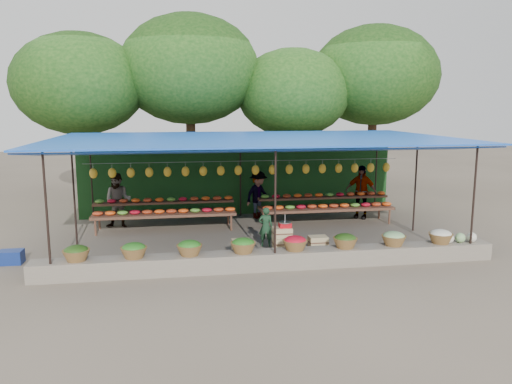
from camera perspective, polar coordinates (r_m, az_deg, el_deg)
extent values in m
plane|color=brown|center=(14.16, -0.20, -5.20)|extent=(60.00, 60.00, 0.00)
cube|color=#6E6558|center=(11.50, 2.02, -7.73)|extent=(10.60, 0.55, 0.40)
cylinder|color=black|center=(11.15, -22.77, -2.69)|extent=(0.05, 0.05, 2.80)
cylinder|color=black|center=(11.05, 2.21, -2.02)|extent=(0.05, 0.05, 2.80)
cylinder|color=black|center=(12.90, 23.60, -1.14)|extent=(0.05, 0.05, 2.80)
cylinder|color=black|center=(13.93, -20.08, -0.15)|extent=(0.05, 0.05, 2.80)
cylinder|color=black|center=(15.37, 17.76, 0.86)|extent=(0.05, 0.05, 2.80)
cylinder|color=black|center=(16.76, -18.30, 1.53)|extent=(0.05, 0.05, 2.80)
cylinder|color=black|center=(16.70, -1.80, 2.00)|extent=(0.05, 0.05, 2.80)
cylinder|color=black|center=(17.97, 13.57, 2.28)|extent=(0.05, 0.05, 2.80)
cube|color=blue|center=(13.70, -0.21, 6.18)|extent=(10.80, 6.60, 0.04)
cube|color=blue|center=(11.75, 1.36, 4.70)|extent=(10.80, 2.19, 0.26)
cube|color=blue|center=(15.69, -1.38, 5.98)|extent=(10.80, 2.19, 0.26)
cylinder|color=#A09FA4|center=(15.15, -1.05, 3.56)|extent=(9.60, 0.01, 0.01)
ellipsoid|color=yellow|center=(15.20, -18.10, 2.04)|extent=(0.23, 0.17, 0.30)
ellipsoid|color=yellow|center=(15.13, -16.11, 2.10)|extent=(0.23, 0.17, 0.30)
ellipsoid|color=yellow|center=(15.07, -14.11, 2.17)|extent=(0.23, 0.17, 0.30)
ellipsoid|color=yellow|center=(15.04, -12.10, 2.23)|extent=(0.23, 0.17, 0.30)
ellipsoid|color=yellow|center=(15.02, -10.09, 2.29)|extent=(0.23, 0.17, 0.30)
ellipsoid|color=yellow|center=(15.02, -8.07, 2.34)|extent=(0.23, 0.17, 0.30)
ellipsoid|color=yellow|center=(15.05, -6.05, 2.40)|extent=(0.23, 0.17, 0.30)
ellipsoid|color=yellow|center=(15.09, -4.04, 2.45)|extent=(0.23, 0.17, 0.30)
ellipsoid|color=yellow|center=(15.14, -2.04, 2.49)|extent=(0.23, 0.17, 0.30)
ellipsoid|color=yellow|center=(15.22, -0.06, 2.54)|extent=(0.23, 0.17, 0.30)
ellipsoid|color=yellow|center=(15.31, 1.89, 2.57)|extent=(0.23, 0.17, 0.30)
ellipsoid|color=yellow|center=(15.43, 3.82, 2.61)|extent=(0.23, 0.17, 0.30)
ellipsoid|color=yellow|center=(15.56, 5.72, 2.64)|extent=(0.23, 0.17, 0.30)
ellipsoid|color=yellow|center=(15.70, 7.59, 2.67)|extent=(0.23, 0.17, 0.30)
ellipsoid|color=yellow|center=(15.86, 9.42, 2.70)|extent=(0.23, 0.17, 0.30)
ellipsoid|color=yellow|center=(16.04, 11.21, 2.72)|extent=(0.23, 0.17, 0.30)
ellipsoid|color=yellow|center=(16.24, 12.97, 2.74)|extent=(0.23, 0.17, 0.30)
ellipsoid|color=yellow|center=(16.44, 14.68, 2.76)|extent=(0.23, 0.17, 0.30)
ellipsoid|color=#264813|center=(11.37, -19.88, -6.33)|extent=(0.52, 0.52, 0.23)
ellipsoid|color=#2A6F1D|center=(11.21, -13.80, -6.25)|extent=(0.52, 0.52, 0.23)
ellipsoid|color=#2A6F1D|center=(11.17, -7.62, -6.09)|extent=(0.52, 0.52, 0.23)
ellipsoid|color=#2A6F1D|center=(11.27, -1.48, -5.87)|extent=(0.52, 0.52, 0.23)
ellipsoid|color=red|center=(11.49, 4.49, -5.59)|extent=(0.52, 0.52, 0.23)
ellipsoid|color=#264813|center=(11.83, 10.16, -5.27)|extent=(0.52, 0.52, 0.23)
ellipsoid|color=#85B772|center=(12.27, 15.47, -4.92)|extent=(0.52, 0.52, 0.23)
ellipsoid|color=silver|center=(12.82, 20.36, -4.56)|extent=(0.52, 0.52, 0.23)
cube|color=#1B4C1F|center=(16.96, -1.91, 1.61)|extent=(10.60, 0.06, 2.50)
cylinder|color=#361D13|center=(19.65, -19.14, 4.35)|extent=(0.36, 0.36, 3.97)
ellipsoid|color=#0F380F|center=(19.60, -19.55, 11.58)|extent=(4.77, 4.77, 3.69)
cylinder|color=#361D13|center=(19.76, -7.43, 5.58)|extent=(0.36, 0.36, 4.48)
ellipsoid|color=#0F380F|center=(19.76, -7.62, 13.70)|extent=(5.39, 5.39, 4.17)
cylinder|color=#361D13|center=(20.04, 4.17, 4.59)|extent=(0.36, 0.36, 3.71)
ellipsoid|color=#0F380F|center=(19.96, 4.25, 11.24)|extent=(4.47, 4.47, 3.45)
cylinder|color=#361D13|center=(21.48, 13.08, 5.57)|extent=(0.36, 0.36, 4.35)
ellipsoid|color=#0F380F|center=(21.46, 13.37, 12.82)|extent=(5.24, 5.24, 4.05)
cube|color=#512D20|center=(15.13, -10.39, -2.43)|extent=(4.20, 0.95, 0.08)
cube|color=#512D20|center=(15.37, -10.41, -1.18)|extent=(4.20, 0.35, 0.06)
cylinder|color=#512D20|center=(14.97, -17.89, -3.87)|extent=(0.06, 0.06, 0.50)
cylinder|color=#512D20|center=(14.89, -2.85, -3.47)|extent=(0.06, 0.06, 0.50)
cylinder|color=#512D20|center=(15.74, -17.47, -3.19)|extent=(0.06, 0.06, 0.50)
cylinder|color=#512D20|center=(15.66, -3.19, -2.81)|extent=(0.06, 0.06, 0.50)
ellipsoid|color=#B93A1A|center=(15.13, -17.63, -2.36)|extent=(0.31, 0.26, 0.13)
ellipsoid|color=#5B9F31|center=(15.51, -17.45, -1.04)|extent=(0.26, 0.22, 0.12)
ellipsoid|color=#FF5516|center=(15.08, -16.32, -2.33)|extent=(0.31, 0.26, 0.13)
ellipsoid|color=red|center=(15.47, -16.17, -1.00)|extent=(0.26, 0.22, 0.12)
ellipsoid|color=#5B9F31|center=(15.04, -14.99, -2.30)|extent=(0.31, 0.26, 0.13)
ellipsoid|color=#B93A1A|center=(15.43, -14.88, -0.97)|extent=(0.26, 0.22, 0.12)
ellipsoid|color=red|center=(15.01, -13.66, -2.26)|extent=(0.31, 0.26, 0.13)
ellipsoid|color=#FF5516|center=(15.40, -13.58, -0.93)|extent=(0.26, 0.22, 0.12)
ellipsoid|color=#B93A1A|center=(14.99, -12.33, -2.23)|extent=(0.31, 0.26, 0.13)
ellipsoid|color=#B93A1A|center=(15.37, -12.28, -0.90)|extent=(0.26, 0.22, 0.12)
ellipsoid|color=#FF5516|center=(14.97, -10.99, -2.19)|extent=(0.31, 0.26, 0.13)
ellipsoid|color=#FF5516|center=(15.36, -10.98, -0.86)|extent=(0.26, 0.22, 0.12)
ellipsoid|color=#B93A1A|center=(14.96, -9.65, -2.16)|extent=(0.31, 0.26, 0.13)
ellipsoid|color=#5B9F31|center=(15.35, -9.68, -0.83)|extent=(0.26, 0.22, 0.12)
ellipsoid|color=#FF5516|center=(14.97, -8.31, -2.12)|extent=(0.31, 0.26, 0.13)
ellipsoid|color=red|center=(15.35, -8.37, -0.79)|extent=(0.26, 0.22, 0.12)
ellipsoid|color=#5B9F31|center=(14.98, -6.97, -2.08)|extent=(0.31, 0.26, 0.13)
ellipsoid|color=#B93A1A|center=(15.36, -7.06, -0.76)|extent=(0.26, 0.22, 0.12)
ellipsoid|color=red|center=(14.99, -5.63, -2.04)|extent=(0.31, 0.26, 0.13)
ellipsoid|color=#FF5516|center=(15.38, -5.76, -0.72)|extent=(0.26, 0.22, 0.12)
ellipsoid|color=#B93A1A|center=(15.02, -4.30, -2.00)|extent=(0.31, 0.26, 0.13)
ellipsoid|color=#B93A1A|center=(15.41, -4.46, -0.68)|extent=(0.26, 0.22, 0.12)
ellipsoid|color=#FF5516|center=(15.05, -2.97, -1.96)|extent=(0.31, 0.26, 0.13)
ellipsoid|color=#FF5516|center=(15.44, -3.17, -0.64)|extent=(0.26, 0.22, 0.12)
cube|color=#512D20|center=(15.84, 8.00, -1.82)|extent=(4.20, 0.95, 0.08)
cube|color=#512D20|center=(16.07, 7.71, -0.63)|extent=(4.20, 0.35, 0.06)
cylinder|color=#512D20|center=(15.05, 1.32, -3.32)|extent=(0.06, 0.06, 0.50)
cylinder|color=#512D20|center=(16.22, 15.00, -2.69)|extent=(0.06, 0.06, 0.50)
cylinder|color=#512D20|center=(15.81, 0.78, -2.67)|extent=(0.06, 0.06, 0.50)
cylinder|color=#512D20|center=(16.93, 13.89, -2.13)|extent=(0.06, 0.06, 0.50)
ellipsoid|color=#B93A1A|center=(15.22, 1.34, -1.82)|extent=(0.31, 0.26, 0.13)
ellipsoid|color=#5B9F31|center=(15.60, 1.03, -0.52)|extent=(0.26, 0.22, 0.12)
ellipsoid|color=#FF5516|center=(15.29, 2.62, -1.77)|extent=(0.31, 0.26, 0.13)
ellipsoid|color=red|center=(15.67, 2.29, -0.48)|extent=(0.26, 0.22, 0.12)
ellipsoid|color=#5B9F31|center=(15.37, 3.90, -1.73)|extent=(0.31, 0.26, 0.13)
ellipsoid|color=#B93A1A|center=(15.74, 3.54, -0.44)|extent=(0.26, 0.22, 0.12)
ellipsoid|color=red|center=(15.45, 5.17, -1.68)|extent=(0.31, 0.26, 0.13)
ellipsoid|color=#FF5516|center=(15.83, 4.77, -0.41)|extent=(0.26, 0.22, 0.12)
ellipsoid|color=#B93A1A|center=(15.54, 6.42, -1.64)|extent=(0.31, 0.26, 0.13)
ellipsoid|color=#B93A1A|center=(15.91, 5.99, -0.37)|extent=(0.26, 0.22, 0.12)
ellipsoid|color=#FF5516|center=(15.64, 7.65, -1.59)|extent=(0.31, 0.26, 0.13)
ellipsoid|color=#FF5516|center=(16.01, 7.20, -0.33)|extent=(0.26, 0.22, 0.12)
ellipsoid|color=#B93A1A|center=(15.74, 8.87, -1.54)|extent=(0.31, 0.26, 0.13)
ellipsoid|color=#5B9F31|center=(16.11, 8.40, -0.29)|extent=(0.26, 0.22, 0.12)
ellipsoid|color=#FF5516|center=(15.85, 10.07, -1.50)|extent=(0.31, 0.26, 0.13)
ellipsoid|color=red|center=(16.22, 9.57, -0.26)|extent=(0.26, 0.22, 0.12)
ellipsoid|color=#5B9F31|center=(15.97, 11.26, -1.45)|extent=(0.31, 0.26, 0.13)
ellipsoid|color=#B93A1A|center=(16.34, 10.73, -0.22)|extent=(0.26, 0.22, 0.12)
ellipsoid|color=red|center=(16.10, 12.42, -1.41)|extent=(0.31, 0.26, 0.13)
ellipsoid|color=#FF5516|center=(16.46, 11.88, -0.19)|extent=(0.26, 0.22, 0.12)
ellipsoid|color=#B93A1A|center=(16.23, 13.57, -1.36)|extent=(0.31, 0.26, 0.13)
ellipsoid|color=#B93A1A|center=(16.59, 13.00, -0.15)|extent=(0.26, 0.22, 0.12)
ellipsoid|color=#FF5516|center=(16.37, 14.70, -1.32)|extent=(0.31, 0.26, 0.13)
ellipsoid|color=#FF5516|center=(16.73, 14.11, -0.12)|extent=(0.26, 0.22, 0.12)
cube|color=tan|center=(12.08, -1.68, -7.24)|extent=(0.45, 0.34, 0.25)
cube|color=tan|center=(12.01, -1.69, -6.05)|extent=(0.45, 0.34, 0.25)
cube|color=tan|center=(12.25, 3.00, -7.01)|extent=(0.45, 0.34, 0.25)
cube|color=tan|center=(12.17, 3.01, -5.83)|extent=(0.45, 0.34, 0.25)
cube|color=tan|center=(12.11, 3.02, -4.65)|extent=(0.45, 0.34, 0.25)
cube|color=tan|center=(12.47, 7.07, -6.77)|extent=(0.45, 0.34, 0.25)
cube|color=tan|center=(12.39, 7.09, -5.61)|extent=(0.45, 0.34, 0.25)
cube|color=red|center=(12.08, 3.33, -3.80)|extent=(0.28, 0.25, 0.11)
cylinder|color=#A09FA4|center=(12.06, 3.34, -3.47)|extent=(0.30, 0.30, 0.03)
cylinder|color=#A09FA4|center=(12.04, 3.34, -3.05)|extent=(0.03, 0.03, 0.21)
imported|color=#1C3E24|center=(13.15, 1.12, -4.00)|extent=(0.43, 0.33, 1.06)
imported|color=slate|center=(15.69, -15.47, -0.94)|extent=(0.93, 0.79, 1.68)
imported|color=slate|center=(16.41, 0.27, -0.32)|extent=(1.16, 1.03, 1.56)
imported|color=slate|center=(16.75, 11.90, 0.01)|extent=(1.09, 0.94, 1.76)
cube|color=navy|center=(12.06, -20.83, -7.86)|extent=(0.48, 0.36, 0.27)
cube|color=navy|center=(13.15, -26.21, -6.69)|extent=(0.54, 0.39, 0.32)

